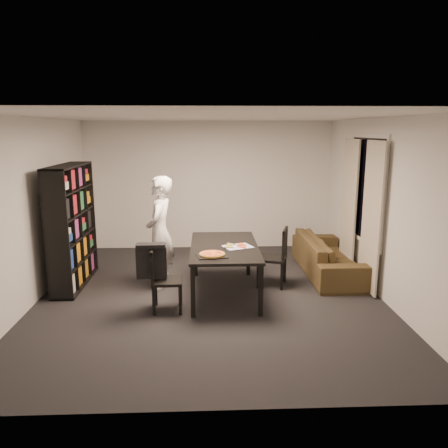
{
  "coord_description": "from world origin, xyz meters",
  "views": [
    {
      "loc": [
        -0.05,
        -6.16,
        2.42
      ],
      "look_at": [
        0.21,
        0.17,
        1.05
      ],
      "focal_mm": 35.0,
      "sensor_mm": 36.0,
      "label": 1
    }
  ],
  "objects_px": {
    "dining_table": "(224,250)",
    "sofa": "(329,256)",
    "chair_left": "(161,275)",
    "chair_right": "(278,253)",
    "bookshelf": "(72,226)",
    "pepperoni_pizza": "(212,254)",
    "person": "(160,233)",
    "baking_tray": "(212,255)"
  },
  "relations": [
    {
      "from": "dining_table",
      "to": "sofa",
      "type": "height_order",
      "value": "dining_table"
    },
    {
      "from": "person",
      "to": "baking_tray",
      "type": "distance_m",
      "value": 1.18
    },
    {
      "from": "person",
      "to": "pepperoni_pizza",
      "type": "relative_size",
      "value": 4.98
    },
    {
      "from": "bookshelf",
      "to": "sofa",
      "type": "xyz_separation_m",
      "value": [
        4.19,
        0.34,
        -0.64
      ]
    },
    {
      "from": "chair_left",
      "to": "person",
      "type": "relative_size",
      "value": 0.5
    },
    {
      "from": "chair_right",
      "to": "baking_tray",
      "type": "height_order",
      "value": "chair_right"
    },
    {
      "from": "chair_right",
      "to": "pepperoni_pizza",
      "type": "xyz_separation_m",
      "value": [
        -1.04,
        -0.82,
        0.24
      ]
    },
    {
      "from": "chair_left",
      "to": "chair_right",
      "type": "bearing_deg",
      "value": -64.92
    },
    {
      "from": "chair_left",
      "to": "baking_tray",
      "type": "distance_m",
      "value": 0.74
    },
    {
      "from": "bookshelf",
      "to": "person",
      "type": "relative_size",
      "value": 1.09
    },
    {
      "from": "person",
      "to": "dining_table",
      "type": "bearing_deg",
      "value": 76.39
    },
    {
      "from": "baking_tray",
      "to": "chair_left",
      "type": "bearing_deg",
      "value": -174.43
    },
    {
      "from": "chair_right",
      "to": "bookshelf",
      "type": "bearing_deg",
      "value": -77.26
    },
    {
      "from": "pepperoni_pizza",
      "to": "sofa",
      "type": "height_order",
      "value": "pepperoni_pizza"
    },
    {
      "from": "baking_tray",
      "to": "dining_table",
      "type": "bearing_deg",
      "value": 70.06
    },
    {
      "from": "dining_table",
      "to": "pepperoni_pizza",
      "type": "xyz_separation_m",
      "value": [
        -0.19,
        -0.53,
        0.09
      ]
    },
    {
      "from": "person",
      "to": "pepperoni_pizza",
      "type": "distance_m",
      "value": 1.18
    },
    {
      "from": "pepperoni_pizza",
      "to": "sofa",
      "type": "bearing_deg",
      "value": 34.64
    },
    {
      "from": "chair_right",
      "to": "chair_left",
      "type": "bearing_deg",
      "value": -46.07
    },
    {
      "from": "bookshelf",
      "to": "pepperoni_pizza",
      "type": "relative_size",
      "value": 5.43
    },
    {
      "from": "dining_table",
      "to": "bookshelf",
      "type": "bearing_deg",
      "value": 167.48
    },
    {
      "from": "person",
      "to": "baking_tray",
      "type": "xyz_separation_m",
      "value": [
        0.79,
        -0.87,
        -0.12
      ]
    },
    {
      "from": "chair_right",
      "to": "pepperoni_pizza",
      "type": "relative_size",
      "value": 2.67
    },
    {
      "from": "bookshelf",
      "to": "pepperoni_pizza",
      "type": "height_order",
      "value": "bookshelf"
    },
    {
      "from": "dining_table",
      "to": "sofa",
      "type": "bearing_deg",
      "value": 25.34
    },
    {
      "from": "pepperoni_pizza",
      "to": "person",
      "type": "bearing_deg",
      "value": 132.27
    },
    {
      "from": "bookshelf",
      "to": "pepperoni_pizza",
      "type": "xyz_separation_m",
      "value": [
        2.18,
        -1.05,
        -0.18
      ]
    },
    {
      "from": "bookshelf",
      "to": "person",
      "type": "distance_m",
      "value": 1.4
    },
    {
      "from": "baking_tray",
      "to": "pepperoni_pizza",
      "type": "xyz_separation_m",
      "value": [
        0.0,
        -0.0,
        0.02
      ]
    },
    {
      "from": "dining_table",
      "to": "sofa",
      "type": "distance_m",
      "value": 2.05
    },
    {
      "from": "bookshelf",
      "to": "chair_right",
      "type": "bearing_deg",
      "value": -4.05
    },
    {
      "from": "chair_right",
      "to": "sofa",
      "type": "relative_size",
      "value": 0.44
    },
    {
      "from": "bookshelf",
      "to": "baking_tray",
      "type": "distance_m",
      "value": 2.43
    },
    {
      "from": "dining_table",
      "to": "person",
      "type": "xyz_separation_m",
      "value": [
        -0.98,
        0.35,
        0.19
      ]
    },
    {
      "from": "bookshelf",
      "to": "chair_left",
      "type": "xyz_separation_m",
      "value": [
        1.48,
        -1.12,
        -0.45
      ]
    },
    {
      "from": "chair_left",
      "to": "person",
      "type": "xyz_separation_m",
      "value": [
        -0.1,
        0.94,
        0.37
      ]
    },
    {
      "from": "bookshelf",
      "to": "chair_right",
      "type": "height_order",
      "value": "bookshelf"
    },
    {
      "from": "dining_table",
      "to": "sofa",
      "type": "xyz_separation_m",
      "value": [
        1.83,
        0.86,
        -0.36
      ]
    },
    {
      "from": "bookshelf",
      "to": "pepperoni_pizza",
      "type": "distance_m",
      "value": 2.43
    },
    {
      "from": "chair_right",
      "to": "person",
      "type": "relative_size",
      "value": 0.54
    },
    {
      "from": "bookshelf",
      "to": "dining_table",
      "type": "distance_m",
      "value": 2.44
    },
    {
      "from": "bookshelf",
      "to": "person",
      "type": "height_order",
      "value": "bookshelf"
    }
  ]
}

